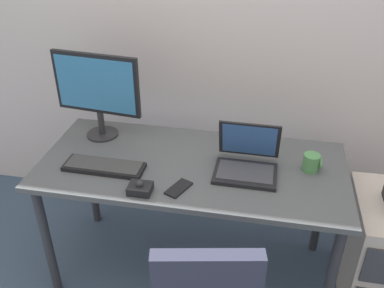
{
  "coord_description": "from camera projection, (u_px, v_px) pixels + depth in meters",
  "views": [
    {
      "loc": [
        0.34,
        -1.78,
        1.98
      ],
      "look_at": [
        0.0,
        0.0,
        0.88
      ],
      "focal_mm": 39.6,
      "sensor_mm": 36.0,
      "label": 1
    }
  ],
  "objects": [
    {
      "name": "back_wall",
      "position": [
        215.0,
        5.0,
        2.45
      ],
      "size": [
        6.0,
        0.1,
        2.8
      ],
      "primitive_type": "cube",
      "color": "beige",
      "rests_on": "ground"
    },
    {
      "name": "cell_phone",
      "position": [
        179.0,
        188.0,
        2.0
      ],
      "size": [
        0.12,
        0.16,
        0.01
      ],
      "primitive_type": "cube",
      "rotation": [
        0.0,
        0.0,
        -0.42
      ],
      "color": "black",
      "rests_on": "desk"
    },
    {
      "name": "ground_plane",
      "position": [
        192.0,
        267.0,
        2.58
      ],
      "size": [
        8.0,
        8.0,
        0.0
      ],
      "primitive_type": "plane",
      "color": "#3A4C63"
    },
    {
      "name": "monitor_main",
      "position": [
        97.0,
        89.0,
        2.29
      ],
      "size": [
        0.5,
        0.18,
        0.49
      ],
      "color": "#262628",
      "rests_on": "desk"
    },
    {
      "name": "keyboard",
      "position": [
        104.0,
        166.0,
        2.14
      ],
      "size": [
        0.41,
        0.14,
        0.03
      ],
      "color": "black",
      "rests_on": "desk"
    },
    {
      "name": "desk",
      "position": [
        192.0,
        177.0,
        2.23
      ],
      "size": [
        1.58,
        0.72,
        0.76
      ],
      "color": "#4A4D4F",
      "rests_on": "ground"
    },
    {
      "name": "laptop",
      "position": [
        247.0,
        161.0,
        2.11
      ],
      "size": [
        0.31,
        0.29,
        0.23
      ],
      "color": "black",
      "rests_on": "desk"
    },
    {
      "name": "trackball_mouse",
      "position": [
        140.0,
        188.0,
        1.97
      ],
      "size": [
        0.11,
        0.09,
        0.07
      ],
      "color": "black",
      "rests_on": "desk"
    },
    {
      "name": "coffee_mug",
      "position": [
        312.0,
        163.0,
        2.12
      ],
      "size": [
        0.09,
        0.08,
        0.09
      ],
      "color": "#48844A",
      "rests_on": "desk"
    }
  ]
}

